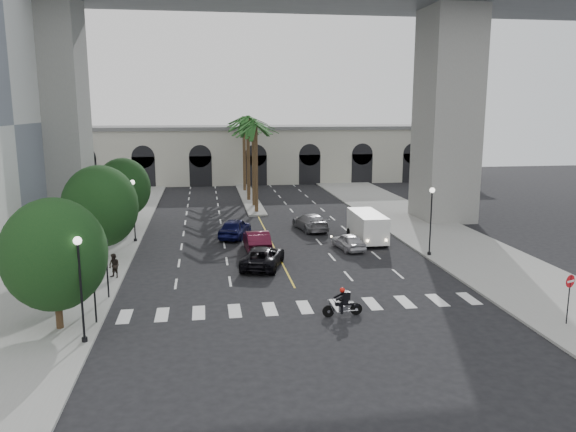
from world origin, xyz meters
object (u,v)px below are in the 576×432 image
object	(u,v)px
car_a	(349,241)
car_c	(263,257)
lamp_post_left_near	(80,280)
traffic_signal_near	(94,279)
car_d	(310,222)
motorcycle_rider	(344,303)
lamp_post_left_far	(134,205)
do_not_enter_sign	(570,289)
traffic_signal_far	(106,259)
car_e	(235,228)
cargo_van	(367,226)
lamp_post_right	(431,215)
car_b	(257,241)
pedestrian_a	(57,270)
pedestrian_b	(114,266)

from	to	relation	value
car_a	car_c	xyz separation A→B (m)	(-7.34, -3.95, 0.08)
lamp_post_left_near	traffic_signal_near	world-z (taller)	lamp_post_left_near
traffic_signal_near	car_d	size ratio (longest dim) A/B	0.68
motorcycle_rider	car_a	world-z (taller)	motorcycle_rider
lamp_post_left_far	do_not_enter_sign	distance (m)	33.11
lamp_post_left_far	motorcycle_rider	xyz separation A→B (m)	(13.27, -19.14, -2.49)
do_not_enter_sign	motorcycle_rider	bearing A→B (deg)	142.85
traffic_signal_far	do_not_enter_sign	world-z (taller)	traffic_signal_far
do_not_enter_sign	lamp_post_left_far	bearing A→B (deg)	116.43
lamp_post_left_near	car_c	xyz separation A→B (m)	(9.90, 12.09, -2.47)
lamp_post_left_near	car_e	distance (m)	23.38
lamp_post_left_far	cargo_van	xyz separation A→B (m)	(19.47, -2.60, -1.83)
car_c	motorcycle_rider	bearing A→B (deg)	125.13
traffic_signal_far	motorcycle_rider	bearing A→B (deg)	-19.41
lamp_post_left_near	traffic_signal_far	world-z (taller)	lamp_post_left_near
car_a	lamp_post_right	bearing A→B (deg)	141.99
traffic_signal_near	car_b	xyz separation A→B (m)	(9.80, 14.07, -1.66)
traffic_signal_near	pedestrian_a	size ratio (longest dim) A/B	2.03
traffic_signal_far	cargo_van	xyz separation A→B (m)	(19.37, 11.90, -1.12)
motorcycle_rider	car_c	world-z (taller)	motorcycle_rider
car_d	do_not_enter_sign	distance (m)	26.63
motorcycle_rider	car_a	xyz separation A→B (m)	(3.96, 14.18, -0.06)
pedestrian_a	car_d	bearing A→B (deg)	19.09
lamp_post_left_near	cargo_van	distance (m)	26.85
do_not_enter_sign	car_a	bearing A→B (deg)	91.30
cargo_van	pedestrian_a	world-z (taller)	cargo_van
lamp_post_left_near	car_a	xyz separation A→B (m)	(17.24, 16.04, -2.54)
car_e	car_b	bearing A→B (deg)	123.97
car_a	do_not_enter_sign	world-z (taller)	do_not_enter_sign
pedestrian_b	do_not_enter_sign	size ratio (longest dim) A/B	0.58
traffic_signal_near	cargo_van	distance (m)	25.09
motorcycle_rider	car_d	world-z (taller)	motorcycle_rider
car_a	car_c	distance (m)	8.33
lamp_post_left_far	car_a	world-z (taller)	lamp_post_left_far
traffic_signal_near	car_b	size ratio (longest dim) A/B	0.71
traffic_signal_near	car_e	distance (m)	20.98
lamp_post_left_near	traffic_signal_near	distance (m)	2.60
lamp_post_right	traffic_signal_far	bearing A→B (deg)	-164.02
traffic_signal_near	car_d	bearing A→B (deg)	53.93
motorcycle_rider	car_b	xyz separation A→B (m)	(-3.37, 14.71, 0.12)
car_e	car_d	bearing A→B (deg)	-145.77
pedestrian_b	do_not_enter_sign	distance (m)	27.25
lamp_post_left_near	car_b	distance (m)	19.44
car_d	lamp_post_left_near	bearing A→B (deg)	47.04
motorcycle_rider	pedestrian_b	bearing A→B (deg)	143.47
car_b	do_not_enter_sign	world-z (taller)	do_not_enter_sign
lamp_post_left_near	car_c	size ratio (longest dim) A/B	0.99
lamp_post_left_near	car_a	world-z (taller)	lamp_post_left_near
lamp_post_right	car_c	xyz separation A→B (m)	(-12.90, -0.91, -2.47)
motorcycle_rider	car_d	size ratio (longest dim) A/B	0.42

